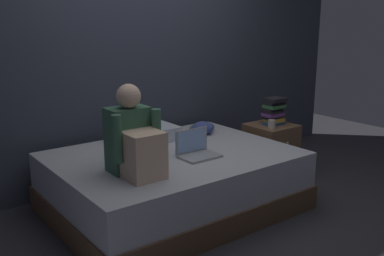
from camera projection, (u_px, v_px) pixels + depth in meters
The scene contains 10 objects.
ground_plane at pixel (213, 214), 3.70m from camera, with size 8.00×8.00×0.00m, color #2D2D33.
wall_back at pixel (137, 46), 4.30m from camera, with size 5.60×0.10×2.70m, color #383D4C.
bed at pixel (173, 181), 3.76m from camera, with size 2.00×1.50×0.50m.
nightstand at pixel (270, 150), 4.58m from camera, with size 0.44×0.46×0.54m.
person_sitting at pixel (134, 140), 3.15m from camera, with size 0.39×0.44×0.66m.
laptop at pixel (196, 150), 3.59m from camera, with size 0.32×0.23×0.22m.
pillow at pixel (147, 134), 4.04m from camera, with size 0.56×0.36×0.13m, color silver.
book_stack at pixel (274, 111), 4.48m from camera, with size 0.22×0.18×0.28m.
mug at pixel (272, 124), 4.33m from camera, with size 0.08×0.08×0.09m, color #BCB2A3.
clothes_pile at pixel (202, 128), 4.31m from camera, with size 0.31×0.23×0.13m.
Camera 1 is at (-2.21, -2.62, 1.60)m, focal length 40.85 mm.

